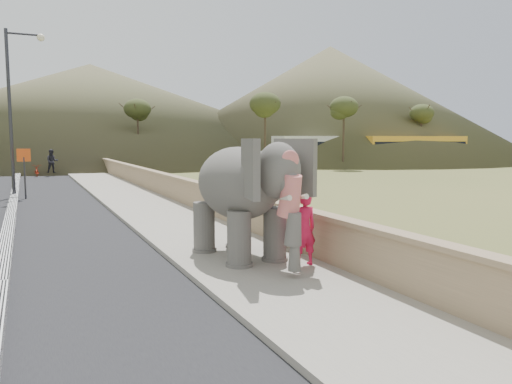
# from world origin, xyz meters

# --- Properties ---
(ground) EXTENTS (160.00, 160.00, 0.00)m
(ground) POSITION_xyz_m (0.00, 0.00, 0.00)
(ground) COLOR olive
(ground) RESTS_ON ground
(road) EXTENTS (7.00, 120.00, 0.03)m
(road) POSITION_xyz_m (-5.00, 10.00, 0.01)
(road) COLOR black
(road) RESTS_ON ground
(median) EXTENTS (0.35, 120.00, 0.22)m
(median) POSITION_xyz_m (-5.00, 10.00, 0.11)
(median) COLOR black
(median) RESTS_ON ground
(walkway) EXTENTS (3.00, 120.00, 0.15)m
(walkway) POSITION_xyz_m (0.00, 10.00, 0.07)
(walkway) COLOR #9E9687
(walkway) RESTS_ON ground
(parapet) EXTENTS (0.30, 120.00, 1.10)m
(parapet) POSITION_xyz_m (1.65, 10.00, 0.55)
(parapet) COLOR tan
(parapet) RESTS_ON ground
(lamppost) EXTENTS (1.76, 0.36, 8.00)m
(lamppost) POSITION_xyz_m (-4.69, 16.66, 4.87)
(lamppost) COLOR #28282C
(lamppost) RESTS_ON ground
(signboard) EXTENTS (0.60, 0.08, 2.40)m
(signboard) POSITION_xyz_m (-4.50, 15.87, 1.64)
(signboard) COLOR #2D2D33
(signboard) RESTS_ON ground
(cow) EXTENTS (1.58, 1.47, 1.26)m
(cow) POSITION_xyz_m (6.74, 10.33, 0.63)
(cow) COLOR brown
(cow) RESTS_ON ground
(distant_car) EXTENTS (4.53, 2.79, 1.44)m
(distant_car) POSITION_xyz_m (18.36, 34.40, 0.72)
(distant_car) COLOR #B1B1B8
(distant_car) RESTS_ON ground
(bus_white) EXTENTS (11.12, 3.09, 3.10)m
(bus_white) POSITION_xyz_m (23.50, 33.79, 1.55)
(bus_white) COLOR white
(bus_white) RESTS_ON ground
(bus_orange) EXTENTS (11.25, 4.17, 3.10)m
(bus_orange) POSITION_xyz_m (32.30, 30.25, 1.55)
(bus_orange) COLOR gold
(bus_orange) RESTS_ON ground
(hill_right) EXTENTS (56.00, 56.00, 16.00)m
(hill_right) POSITION_xyz_m (36.00, 52.00, 8.00)
(hill_right) COLOR brown
(hill_right) RESTS_ON ground
(hill_far) EXTENTS (80.00, 80.00, 14.00)m
(hill_far) POSITION_xyz_m (5.00, 70.00, 7.00)
(hill_far) COLOR brown
(hill_far) RESTS_ON ground
(elephant_and_man) EXTENTS (2.41, 3.93, 2.69)m
(elephant_and_man) POSITION_xyz_m (0.02, 0.57, 1.48)
(elephant_and_man) COLOR #68645E
(elephant_and_man) RESTS_ON ground
(motorcyclist) EXTENTS (1.85, 1.75, 2.05)m
(motorcyclist) POSITION_xyz_m (-3.12, 30.86, 0.82)
(motorcyclist) COLOR maroon
(motorcyclist) RESTS_ON ground
(trees) EXTENTS (47.93, 43.63, 9.35)m
(trees) POSITION_xyz_m (2.19, 29.35, 3.78)
(trees) COLOR #473828
(trees) RESTS_ON ground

